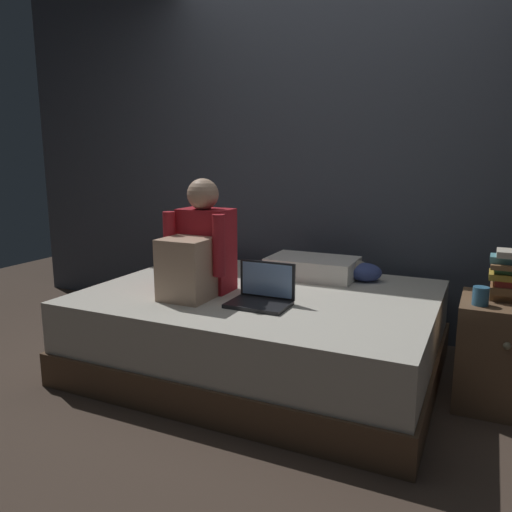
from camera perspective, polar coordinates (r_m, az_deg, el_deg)
The scene contains 9 objects.
ground_plane at distance 2.79m, azimuth 1.88°, elevation -15.45°, with size 8.00×8.00×0.00m, color #47382D.
wall_back at distance 3.63m, azimuth 9.69°, elevation 12.66°, with size 5.60×0.10×2.70m, color #424751.
bed at distance 3.02m, azimuth 0.65°, elevation -8.40°, with size 2.00×1.50×0.48m.
nightstand at distance 2.87m, azimuth 26.34°, elevation -9.93°, with size 0.44×0.46×0.55m.
person_sitting at distance 2.86m, azimuth -6.55°, elevation 0.61°, with size 0.39×0.44×0.66m.
laptop at distance 2.68m, azimuth 0.70°, elevation -4.36°, with size 0.32×0.23×0.22m.
pillow at distance 3.28m, azimuth 6.45°, elevation -1.29°, with size 0.56×0.36×0.13m, color silver.
mug at distance 2.66m, azimuth 24.19°, elevation -4.17°, with size 0.08×0.08×0.09m, color teal.
clothes_pile at distance 3.26m, azimuth 11.47°, elevation -1.61°, with size 0.31×0.21×0.13m.
Camera 1 is at (0.97, -2.29, 1.26)m, focal length 35.17 mm.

